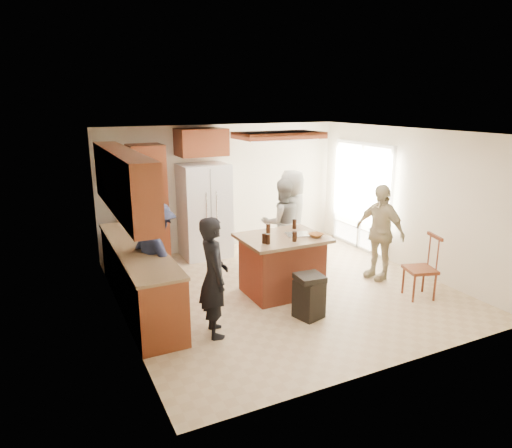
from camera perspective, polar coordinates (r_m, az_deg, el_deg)
name	(u,v)px	position (r m, az deg, el deg)	size (l,w,h in m)	color
room_shell	(415,195)	(11.06, 19.31, 3.47)	(8.00, 5.20, 5.00)	tan
person_front_left	(214,277)	(5.83, -5.30, -6.62)	(0.57, 0.42, 1.57)	black
person_behind_left	(282,223)	(8.32, 3.26, 0.18)	(0.78, 0.48, 1.60)	gray
person_behind_right	(292,217)	(8.46, 4.50, 0.91)	(0.85, 0.55, 1.74)	gray
person_side_right	(379,232)	(7.94, 15.18, -0.95)	(0.95, 0.49, 1.63)	tan
person_counter	(157,258)	(6.58, -12.33, -4.15)	(1.04, 0.48, 1.61)	#1B1F36
left_cabinetry	(133,244)	(6.76, -15.08, -2.48)	(0.64, 3.00, 2.30)	maroon
back_wall_units	(162,189)	(8.56, -11.66, 4.31)	(1.80, 0.60, 2.45)	maroon
refrigerator	(205,211)	(8.81, -6.43, 1.64)	(0.90, 0.76, 1.80)	white
kitchen_island	(282,264)	(7.16, 3.24, -5.05)	(1.28, 1.03, 0.93)	#AA472B
island_items	(295,234)	(6.99, 4.84, -1.26)	(1.03, 0.72, 0.15)	silver
trash_bin	(309,296)	(6.46, 6.66, -8.91)	(0.42, 0.42, 0.63)	black
spindle_chair	(421,269)	(7.44, 19.97, -5.34)	(0.52, 0.52, 0.99)	maroon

